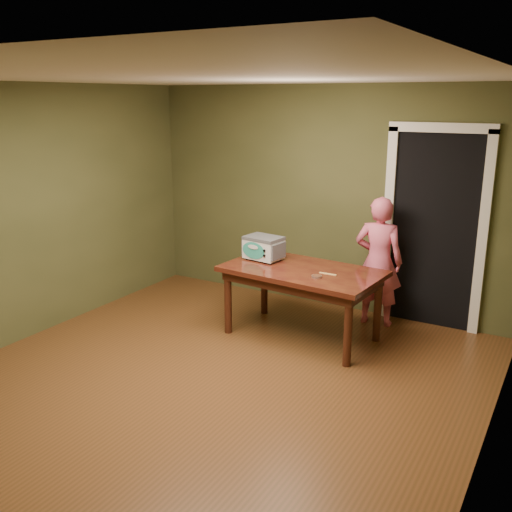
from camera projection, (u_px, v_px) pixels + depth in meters
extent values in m
plane|color=brown|center=(204.00, 388.00, 4.97)|extent=(5.00, 5.00, 0.00)
cube|color=#4E4F2A|center=(324.00, 198.00, 6.71)|extent=(4.50, 0.02, 2.60)
cube|color=#4E4F2A|center=(17.00, 216.00, 5.72)|extent=(0.02, 5.00, 2.60)
cube|color=#4E4F2A|center=(495.00, 289.00, 3.54)|extent=(0.02, 5.00, 2.60)
cube|color=white|center=(195.00, 76.00, 4.28)|extent=(4.50, 5.00, 0.02)
cube|color=black|center=(441.00, 226.00, 6.39)|extent=(0.90, 0.60, 2.10)
cube|color=black|center=(434.00, 232.00, 6.13)|extent=(0.90, 0.02, 2.10)
cube|color=white|center=(388.00, 227.00, 6.36)|extent=(0.10, 0.06, 2.20)
cube|color=white|center=(483.00, 238.00, 5.88)|extent=(0.10, 0.06, 2.20)
cube|color=white|center=(442.00, 128.00, 5.82)|extent=(1.10, 0.06, 0.10)
cube|color=#350E0C|center=(302.00, 271.00, 5.86)|extent=(1.66, 1.02, 0.05)
cube|color=#38180E|center=(302.00, 278.00, 5.88)|extent=(1.53, 0.89, 0.10)
cylinder|color=#38180E|center=(228.00, 302.00, 6.06)|extent=(0.08, 0.08, 0.70)
cylinder|color=#38180E|center=(264.00, 285.00, 6.62)|extent=(0.08, 0.08, 0.70)
cylinder|color=#38180E|center=(348.00, 331.00, 5.30)|extent=(0.08, 0.08, 0.70)
cylinder|color=#38180E|center=(378.00, 309.00, 5.85)|extent=(0.08, 0.08, 0.70)
cylinder|color=#4C4F54|center=(246.00, 258.00, 6.20)|extent=(0.03, 0.03, 0.02)
cylinder|color=#4C4F54|center=(258.00, 254.00, 6.36)|extent=(0.03, 0.03, 0.02)
cylinder|color=#4C4F54|center=(270.00, 263.00, 6.01)|extent=(0.03, 0.03, 0.02)
cylinder|color=#4C4F54|center=(281.00, 259.00, 6.17)|extent=(0.03, 0.03, 0.02)
cube|color=silver|center=(264.00, 248.00, 6.16)|extent=(0.41, 0.32, 0.22)
cube|color=#4C4F54|center=(264.00, 238.00, 6.12)|extent=(0.42, 0.32, 0.03)
cube|color=#4C4F54|center=(249.00, 246.00, 6.27)|extent=(0.05, 0.25, 0.17)
cube|color=#4C4F54|center=(279.00, 251.00, 6.04)|extent=(0.05, 0.25, 0.17)
ellipsoid|color=teal|center=(253.00, 251.00, 6.07)|extent=(0.29, 0.05, 0.18)
cylinder|color=black|center=(264.00, 251.00, 5.97)|extent=(0.03, 0.02, 0.03)
cylinder|color=black|center=(264.00, 256.00, 5.99)|extent=(0.02, 0.02, 0.02)
cylinder|color=silver|center=(317.00, 277.00, 5.57)|extent=(0.10, 0.10, 0.02)
cylinder|color=#522F1B|center=(317.00, 276.00, 5.56)|extent=(0.09, 0.09, 0.01)
cube|color=#DFB161|center=(328.00, 274.00, 5.67)|extent=(0.18, 0.03, 0.01)
imported|color=#E75F80|center=(378.00, 261.00, 6.23)|extent=(0.56, 0.41, 1.44)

